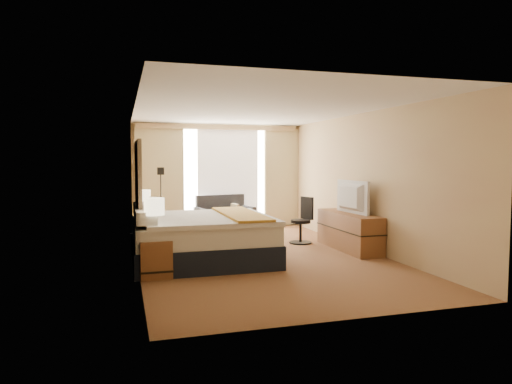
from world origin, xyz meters
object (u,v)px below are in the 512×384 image
object	(u,v)px
lamp_left	(154,207)
lamp_right	(144,196)
loveseat	(225,219)
media_dresser	(349,231)
floor_lamp	(161,188)
bed	(201,238)
nightstand_right	(147,232)
nightstand_left	(156,258)
desk_chair	(303,223)
television	(348,197)

from	to	relation	value
lamp_left	lamp_right	world-z (taller)	lamp_left
loveseat	lamp_left	xyz separation A→B (m)	(-1.95, -4.14, 0.74)
media_dresser	floor_lamp	size ratio (longest dim) A/B	1.16
bed	lamp_left	xyz separation A→B (m)	(-0.82, -0.84, 0.62)
bed	nightstand_right	bearing A→B (deg)	115.28
media_dresser	lamp_left	size ratio (longest dim) A/B	2.94
media_dresser	floor_lamp	bearing A→B (deg)	145.48
loveseat	nightstand_right	bearing A→B (deg)	-151.60
nightstand_left	desk_chair	distance (m)	3.64
nightstand_left	bed	bearing A→B (deg)	44.31
nightstand_left	lamp_right	distance (m)	2.62
nightstand_right	bed	xyz separation A→B (m)	(0.81, -1.71, 0.13)
floor_lamp	lamp_left	bearing A→B (deg)	-96.17
desk_chair	lamp_right	size ratio (longest dim) A/B	1.67
media_dresser	lamp_right	xyz separation A→B (m)	(-3.75, 1.47, 0.64)
loveseat	bed	bearing A→B (deg)	-119.87
media_dresser	bed	bearing A→B (deg)	-174.84
nightstand_left	media_dresser	distance (m)	3.85
loveseat	desk_chair	world-z (taller)	desk_chair
bed	lamp_left	world-z (taller)	lamp_left
media_dresser	television	bearing A→B (deg)	-153.07
floor_lamp	loveseat	bearing A→B (deg)	25.10
television	media_dresser	bearing A→B (deg)	-66.04
nightstand_left	nightstand_right	bearing A→B (deg)	90.00
desk_chair	bed	bearing A→B (deg)	-170.38
nightstand_left	loveseat	xyz separation A→B (m)	(1.94, 4.09, 0.01)
floor_lamp	lamp_left	world-z (taller)	floor_lamp
bed	floor_lamp	bearing A→B (deg)	100.02
nightstand_left	lamp_right	xyz separation A→B (m)	(-0.05, 2.52, 0.71)
desk_chair	lamp_left	size ratio (longest dim) A/B	1.55
nightstand_right	loveseat	xyz separation A→B (m)	(1.94, 1.59, 0.01)
nightstand_left	loveseat	size ratio (longest dim) A/B	0.37
nightstand_left	bed	xyz separation A→B (m)	(0.81, 0.79, 0.13)
loveseat	floor_lamp	distance (m)	1.93
bed	floor_lamp	distance (m)	2.69
floor_lamp	lamp_right	size ratio (longest dim) A/B	2.73
nightstand_left	nightstand_right	distance (m)	2.50
desk_chair	loveseat	bearing A→B (deg)	101.57
floor_lamp	lamp_right	bearing A→B (deg)	-115.80
floor_lamp	lamp_left	distance (m)	3.42
bed	floor_lamp	world-z (taller)	floor_lamp
nightstand_right	lamp_right	xyz separation A→B (m)	(-0.05, 0.02, 0.71)
nightstand_right	television	world-z (taller)	television
nightstand_left	media_dresser	xyz separation A→B (m)	(3.70, 1.05, 0.07)
loveseat	lamp_left	size ratio (longest dim) A/B	2.41
media_dresser	nightstand_left	bearing A→B (deg)	-164.16
nightstand_right	media_dresser	xyz separation A→B (m)	(3.70, -1.45, 0.07)
nightstand_right	media_dresser	size ratio (longest dim) A/B	0.31
floor_lamp	nightstand_left	bearing A→B (deg)	-96.06
desk_chair	television	size ratio (longest dim) A/B	0.88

